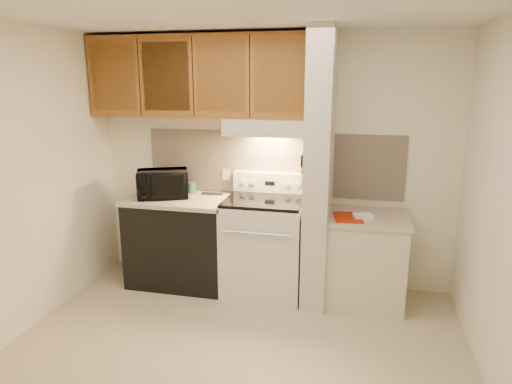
% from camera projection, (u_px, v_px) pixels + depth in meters
% --- Properties ---
extents(floor, '(3.60, 3.60, 0.00)m').
position_uv_depth(floor, '(233.00, 356.00, 3.49)').
color(floor, '#C2B28F').
rests_on(floor, ground).
extents(ceiling, '(3.60, 3.60, 0.00)m').
position_uv_depth(ceiling, '(228.00, 8.00, 2.89)').
color(ceiling, white).
rests_on(ceiling, wall_back).
extents(wall_back, '(3.60, 2.50, 0.02)m').
position_uv_depth(wall_back, '(272.00, 162.00, 4.61)').
color(wall_back, white).
rests_on(wall_back, floor).
extents(wall_left, '(0.02, 3.00, 2.50)m').
position_uv_depth(wall_left, '(11.00, 185.00, 3.58)').
color(wall_left, white).
rests_on(wall_left, floor).
extents(backsplash, '(2.60, 0.02, 0.63)m').
position_uv_depth(backsplash, '(272.00, 163.00, 4.60)').
color(backsplash, beige).
rests_on(backsplash, wall_back).
extents(range_body, '(0.76, 0.65, 0.92)m').
position_uv_depth(range_body, '(264.00, 247.00, 4.47)').
color(range_body, silver).
rests_on(range_body, floor).
extents(oven_window, '(0.50, 0.01, 0.30)m').
position_uv_depth(oven_window, '(257.00, 255.00, 4.16)').
color(oven_window, black).
rests_on(oven_window, range_body).
extents(oven_handle, '(0.65, 0.02, 0.02)m').
position_uv_depth(oven_handle, '(256.00, 234.00, 4.07)').
color(oven_handle, silver).
rests_on(oven_handle, range_body).
extents(cooktop, '(0.74, 0.64, 0.03)m').
position_uv_depth(cooktop, '(265.00, 200.00, 4.36)').
color(cooktop, black).
rests_on(cooktop, range_body).
extents(range_backguard, '(0.76, 0.08, 0.20)m').
position_uv_depth(range_backguard, '(271.00, 182.00, 4.60)').
color(range_backguard, silver).
rests_on(range_backguard, range_body).
extents(range_display, '(0.10, 0.01, 0.04)m').
position_uv_depth(range_display, '(270.00, 183.00, 4.56)').
color(range_display, black).
rests_on(range_display, range_backguard).
extents(range_knob_left_outer, '(0.05, 0.02, 0.05)m').
position_uv_depth(range_knob_left_outer, '(243.00, 182.00, 4.62)').
color(range_knob_left_outer, silver).
rests_on(range_knob_left_outer, range_backguard).
extents(range_knob_left_inner, '(0.05, 0.02, 0.05)m').
position_uv_depth(range_knob_left_inner, '(252.00, 182.00, 4.59)').
color(range_knob_left_inner, silver).
rests_on(range_knob_left_inner, range_backguard).
extents(range_knob_right_inner, '(0.05, 0.02, 0.05)m').
position_uv_depth(range_knob_right_inner, '(288.00, 184.00, 4.51)').
color(range_knob_right_inner, silver).
rests_on(range_knob_right_inner, range_backguard).
extents(range_knob_right_outer, '(0.05, 0.02, 0.05)m').
position_uv_depth(range_knob_right_outer, '(298.00, 185.00, 4.49)').
color(range_knob_right_outer, silver).
rests_on(range_knob_right_outer, range_backguard).
extents(dishwasher_front, '(1.00, 0.63, 0.87)m').
position_uv_depth(dishwasher_front, '(181.00, 242.00, 4.68)').
color(dishwasher_front, black).
rests_on(dishwasher_front, floor).
extents(left_countertop, '(1.04, 0.67, 0.04)m').
position_uv_depth(left_countertop, '(179.00, 199.00, 4.57)').
color(left_countertop, '#C0AC9A').
rests_on(left_countertop, dishwasher_front).
extents(spoon_rest, '(0.22, 0.08, 0.02)m').
position_uv_depth(spoon_rest, '(213.00, 194.00, 4.69)').
color(spoon_rest, black).
rests_on(spoon_rest, left_countertop).
extents(teal_jar, '(0.13, 0.13, 0.11)m').
position_uv_depth(teal_jar, '(191.00, 187.00, 4.75)').
color(teal_jar, '#326C61').
rests_on(teal_jar, left_countertop).
extents(outlet, '(0.08, 0.01, 0.12)m').
position_uv_depth(outlet, '(226.00, 175.00, 4.72)').
color(outlet, beige).
rests_on(outlet, backsplash).
extents(microwave, '(0.59, 0.51, 0.27)m').
position_uv_depth(microwave, '(163.00, 184.00, 4.55)').
color(microwave, black).
rests_on(microwave, left_countertop).
extents(partition_pillar, '(0.22, 0.70, 2.50)m').
position_uv_depth(partition_pillar, '(319.00, 171.00, 4.16)').
color(partition_pillar, beige).
rests_on(partition_pillar, floor).
extents(pillar_trim, '(0.01, 0.70, 0.04)m').
position_uv_depth(pillar_trim, '(307.00, 165.00, 4.18)').
color(pillar_trim, brown).
rests_on(pillar_trim, partition_pillar).
extents(knife_strip, '(0.02, 0.42, 0.04)m').
position_uv_depth(knife_strip, '(306.00, 163.00, 4.13)').
color(knife_strip, black).
rests_on(knife_strip, partition_pillar).
extents(knife_blade_a, '(0.01, 0.03, 0.16)m').
position_uv_depth(knife_blade_a, '(302.00, 178.00, 4.01)').
color(knife_blade_a, silver).
rests_on(knife_blade_a, knife_strip).
extents(knife_handle_a, '(0.02, 0.02, 0.10)m').
position_uv_depth(knife_handle_a, '(302.00, 161.00, 3.95)').
color(knife_handle_a, black).
rests_on(knife_handle_a, knife_strip).
extents(knife_blade_b, '(0.01, 0.04, 0.18)m').
position_uv_depth(knife_blade_b, '(303.00, 177.00, 4.09)').
color(knife_blade_b, silver).
rests_on(knife_blade_b, knife_strip).
extents(knife_handle_b, '(0.02, 0.02, 0.10)m').
position_uv_depth(knife_handle_b, '(303.00, 159.00, 4.04)').
color(knife_handle_b, black).
rests_on(knife_handle_b, knife_strip).
extents(knife_blade_c, '(0.01, 0.04, 0.20)m').
position_uv_depth(knife_blade_c, '(304.00, 176.00, 4.16)').
color(knife_blade_c, silver).
rests_on(knife_blade_c, knife_strip).
extents(knife_handle_c, '(0.02, 0.02, 0.10)m').
position_uv_depth(knife_handle_c, '(305.00, 158.00, 4.13)').
color(knife_handle_c, black).
rests_on(knife_handle_c, knife_strip).
extents(knife_blade_d, '(0.01, 0.04, 0.16)m').
position_uv_depth(knife_blade_d, '(305.00, 172.00, 4.24)').
color(knife_blade_d, silver).
rests_on(knife_blade_d, knife_strip).
extents(knife_handle_d, '(0.02, 0.02, 0.10)m').
position_uv_depth(knife_handle_d, '(305.00, 157.00, 4.18)').
color(knife_handle_d, black).
rests_on(knife_handle_d, knife_strip).
extents(knife_blade_e, '(0.01, 0.04, 0.18)m').
position_uv_depth(knife_blade_e, '(306.00, 172.00, 4.32)').
color(knife_blade_e, silver).
rests_on(knife_blade_e, knife_strip).
extents(knife_handle_e, '(0.02, 0.02, 0.10)m').
position_uv_depth(knife_handle_e, '(307.00, 155.00, 4.27)').
color(knife_handle_e, black).
rests_on(knife_handle_e, knife_strip).
extents(oven_mitt, '(0.03, 0.11, 0.26)m').
position_uv_depth(oven_mitt, '(307.00, 171.00, 4.36)').
color(oven_mitt, slate).
rests_on(oven_mitt, partition_pillar).
extents(right_cab_base, '(0.70, 0.60, 0.81)m').
position_uv_depth(right_cab_base, '(366.00, 261.00, 4.27)').
color(right_cab_base, beige).
rests_on(right_cab_base, floor).
extents(right_countertop, '(0.74, 0.64, 0.04)m').
position_uv_depth(right_countertop, '(368.00, 218.00, 4.16)').
color(right_countertop, '#C0AC9A').
rests_on(right_countertop, right_cab_base).
extents(red_folder, '(0.29, 0.36, 0.01)m').
position_uv_depth(red_folder, '(348.00, 217.00, 4.09)').
color(red_folder, '#A82306').
rests_on(red_folder, right_countertop).
extents(white_box, '(0.19, 0.15, 0.04)m').
position_uv_depth(white_box, '(363.00, 216.00, 4.07)').
color(white_box, white).
rests_on(white_box, right_countertop).
extents(range_hood, '(0.78, 0.44, 0.15)m').
position_uv_depth(range_hood, '(268.00, 127.00, 4.31)').
color(range_hood, beige).
rests_on(range_hood, upper_cabinets).
extents(hood_lip, '(0.78, 0.04, 0.06)m').
position_uv_depth(hood_lip, '(263.00, 134.00, 4.12)').
color(hood_lip, beige).
rests_on(hood_lip, range_hood).
extents(upper_cabinets, '(2.18, 0.33, 0.77)m').
position_uv_depth(upper_cabinets, '(199.00, 77.00, 4.39)').
color(upper_cabinets, brown).
rests_on(upper_cabinets, wall_back).
extents(cab_door_a, '(0.46, 0.01, 0.63)m').
position_uv_depth(cab_door_a, '(114.00, 77.00, 4.42)').
color(cab_door_a, brown).
rests_on(cab_door_a, upper_cabinets).
extents(cab_gap_a, '(0.01, 0.01, 0.73)m').
position_uv_depth(cab_gap_a, '(139.00, 77.00, 4.36)').
color(cab_gap_a, black).
rests_on(cab_gap_a, upper_cabinets).
extents(cab_door_b, '(0.46, 0.01, 0.63)m').
position_uv_depth(cab_door_b, '(166.00, 77.00, 4.30)').
color(cab_door_b, brown).
rests_on(cab_door_b, upper_cabinets).
extents(cab_gap_b, '(0.01, 0.01, 0.73)m').
position_uv_depth(cab_gap_b, '(193.00, 77.00, 4.24)').
color(cab_gap_b, black).
rests_on(cab_gap_b, upper_cabinets).
extents(cab_door_c, '(0.46, 0.01, 0.63)m').
position_uv_depth(cab_door_c, '(221.00, 77.00, 4.18)').
color(cab_door_c, brown).
rests_on(cab_door_c, upper_cabinets).
extents(cab_gap_c, '(0.01, 0.01, 0.73)m').
position_uv_depth(cab_gap_c, '(250.00, 76.00, 4.12)').
color(cab_gap_c, black).
rests_on(cab_gap_c, upper_cabinets).
extents(cab_door_d, '(0.46, 0.01, 0.63)m').
position_uv_depth(cab_door_d, '(280.00, 76.00, 4.06)').
color(cab_door_d, brown).
rests_on(cab_door_d, upper_cabinets).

